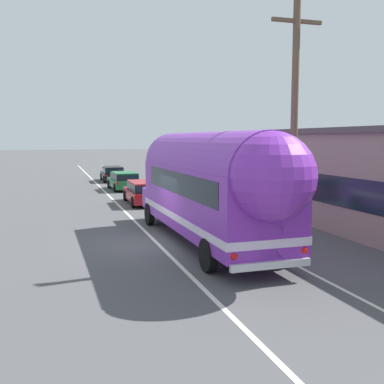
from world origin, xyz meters
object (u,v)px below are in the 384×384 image
utility_pole (294,123)px  car_lead (144,191)px  painted_bus (211,183)px  car_second (124,180)px  car_third (112,173)px

utility_pole → car_lead: bearing=101.6°
painted_bus → car_second: painted_bus is taller
utility_pole → car_third: 28.34m
utility_pole → car_third: bearing=95.2°
car_third → painted_bus: bearing=-89.7°
car_second → car_third: 7.35m
car_second → car_third: bearing=89.3°
car_lead → car_second: bearing=90.0°
painted_bus → car_second: (-0.22, 19.17, -1.52)m
painted_bus → car_second: bearing=90.7°
utility_pole → painted_bus: utility_pole is taller
painted_bus → car_lead: 11.46m
car_lead → car_third: size_ratio=1.02×
utility_pole → painted_bus: size_ratio=0.70×
painted_bus → car_second: size_ratio=2.78×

